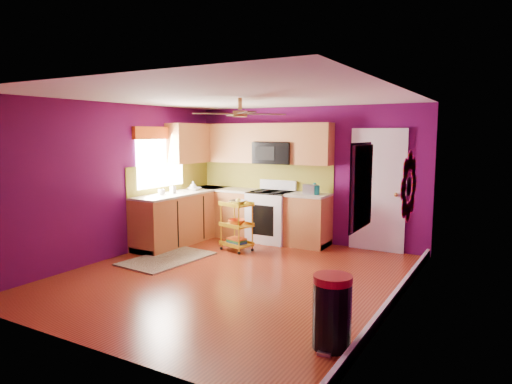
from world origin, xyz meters
The scene contains 18 objects.
ground centered at (0.00, 0.00, 0.00)m, with size 5.00×5.00×0.00m, color maroon.
room_envelope centered at (0.03, 0.00, 1.63)m, with size 4.54×5.04×2.52m.
lower_cabinets centered at (-1.35, 1.82, 0.43)m, with size 2.81×2.31×0.94m.
electric_range centered at (-0.55, 2.17, 0.48)m, with size 0.76×0.66×1.13m.
upper_cabinetry centered at (-1.24, 2.17, 1.80)m, with size 2.80×2.30×1.26m.
left_window centered at (-2.22, 1.05, 1.74)m, with size 0.08×1.35×1.08m.
panel_door centered at (1.35, 2.47, 1.02)m, with size 0.95×0.11×2.15m.
right_wall_art centered at (2.23, -0.34, 1.44)m, with size 0.04×2.74×1.04m.
ceiling_fan centered at (0.00, 0.20, 2.29)m, with size 1.01×1.01×0.26m.
shag_rug centered at (-1.40, 0.22, 0.01)m, with size 0.89×1.45×0.02m, color black.
rolling_cart centered at (-0.73, 1.25, 0.47)m, with size 0.59×0.49×0.92m.
trash_can centered at (1.97, -1.35, 0.35)m, with size 0.41×0.43×0.70m.
teal_kettle centered at (0.30, 2.20, 1.02)m, with size 0.18×0.18×0.21m.
toaster centered at (0.23, 2.17, 1.03)m, with size 0.22×0.15×0.18m, color beige.
soap_bottle_a centered at (-1.96, 1.05, 1.03)m, with size 0.09×0.09×0.19m, color #EA3F72.
soap_bottle_b centered at (-1.95, 1.63, 1.02)m, with size 0.13×0.13×0.17m, color white.
counter_dish centered at (-1.90, 1.62, 0.97)m, with size 0.23×0.23×0.06m, color white.
counter_cup centered at (-2.01, 0.81, 0.99)m, with size 0.13×0.13×0.10m, color white.
Camera 1 is at (3.38, -5.25, 2.00)m, focal length 32.00 mm.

